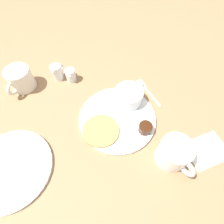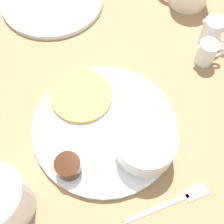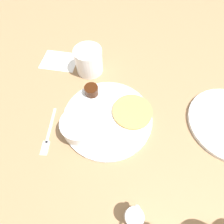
{
  "view_description": "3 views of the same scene",
  "coord_description": "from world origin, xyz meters",
  "px_view_note": "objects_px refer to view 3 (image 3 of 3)",
  "views": [
    {
      "loc": [
        0.17,
        0.27,
        0.55
      ],
      "look_at": [
        0.02,
        -0.01,
        0.04
      ],
      "focal_mm": 28.0,
      "sensor_mm": 36.0,
      "label": 1
    },
    {
      "loc": [
        -0.22,
        0.07,
        0.49
      ],
      "look_at": [
        0.01,
        -0.02,
        0.04
      ],
      "focal_mm": 45.0,
      "sensor_mm": 36.0,
      "label": 2
    },
    {
      "loc": [
        0.02,
        -0.26,
        0.48
      ],
      "look_at": [
        0.01,
        -0.0,
        0.05
      ],
      "focal_mm": 28.0,
      "sensor_mm": 36.0,
      "label": 3
    }
  ],
  "objects_px": {
    "creamer_pitcher_near": "(133,217)",
    "fork": "(48,136)",
    "plate": "(107,118)",
    "bowl": "(80,126)",
    "coffee_mug": "(89,60)"
  },
  "relations": [
    {
      "from": "creamer_pitcher_near",
      "to": "fork",
      "type": "height_order",
      "value": "creamer_pitcher_near"
    },
    {
      "from": "plate",
      "to": "creamer_pitcher_near",
      "type": "bearing_deg",
      "value": -74.72
    },
    {
      "from": "plate",
      "to": "bowl",
      "type": "xyz_separation_m",
      "value": [
        -0.07,
        -0.05,
        0.03
      ]
    },
    {
      "from": "bowl",
      "to": "coffee_mug",
      "type": "xyz_separation_m",
      "value": [
        -0.0,
        0.25,
        0.0
      ]
    },
    {
      "from": "coffee_mug",
      "to": "fork",
      "type": "bearing_deg",
      "value": -109.87
    },
    {
      "from": "plate",
      "to": "coffee_mug",
      "type": "distance_m",
      "value": 0.22
    },
    {
      "from": "bowl",
      "to": "creamer_pitcher_near",
      "type": "height_order",
      "value": "bowl"
    },
    {
      "from": "bowl",
      "to": "creamer_pitcher_near",
      "type": "relative_size",
      "value": 1.77
    },
    {
      "from": "coffee_mug",
      "to": "bowl",
      "type": "bearing_deg",
      "value": -89.88
    },
    {
      "from": "coffee_mug",
      "to": "creamer_pitcher_near",
      "type": "distance_m",
      "value": 0.49
    },
    {
      "from": "coffee_mug",
      "to": "creamer_pitcher_near",
      "type": "bearing_deg",
      "value": -72.67
    },
    {
      "from": "creamer_pitcher_near",
      "to": "coffee_mug",
      "type": "bearing_deg",
      "value": 107.33
    },
    {
      "from": "plate",
      "to": "coffee_mug",
      "type": "relative_size",
      "value": 2.12
    },
    {
      "from": "bowl",
      "to": "coffee_mug",
      "type": "relative_size",
      "value": 0.8
    },
    {
      "from": "plate",
      "to": "fork",
      "type": "bearing_deg",
      "value": -159.44
    }
  ]
}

